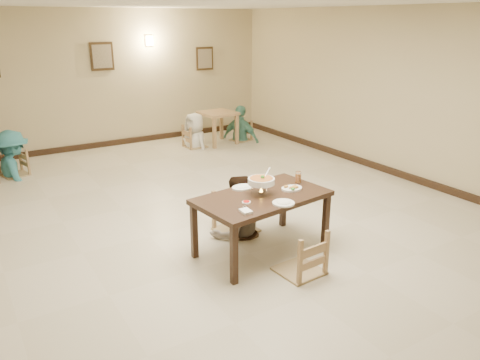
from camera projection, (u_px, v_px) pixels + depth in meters
floor at (208, 222)px, 6.72m from camera, size 10.00×10.00×0.00m
wall_back at (99, 80)px, 10.24m from camera, size 10.00×0.00×10.00m
wall_right at (407, 95)px, 8.22m from camera, size 0.00×10.00×10.00m
baseboard_back at (106, 144)px, 10.69m from camera, size 8.00×0.06×0.12m
baseboard_right at (397, 173)px, 8.67m from camera, size 0.06×10.00×0.12m
picture_b at (102, 56)px, 10.10m from camera, size 0.50×0.04×0.60m
picture_c at (205, 59)px, 11.39m from camera, size 0.45×0.04×0.55m
wall_sconce at (149, 41)px, 10.55m from camera, size 0.16×0.05×0.22m
main_table at (262, 201)px, 5.68m from camera, size 1.70×1.09×0.75m
chair_far at (236, 195)px, 6.28m from camera, size 0.50×0.50×1.06m
chair_near at (301, 231)px, 5.24m from camera, size 0.48×0.48×1.03m
main_diner at (237, 176)px, 6.12m from camera, size 0.81×0.64×1.64m
curry_warmer at (261, 181)px, 5.62m from camera, size 0.36×0.32×0.29m
rice_plate_far at (243, 187)px, 5.87m from camera, size 0.29×0.29×0.07m
rice_plate_near at (283, 203)px, 5.38m from camera, size 0.26×0.26×0.06m
fried_plate at (292, 188)px, 5.83m from camera, size 0.28×0.28×0.06m
chili_dish at (246, 202)px, 5.40m from camera, size 0.10×0.10×0.02m
napkin_cutlery at (246, 211)px, 5.15m from camera, size 0.14×0.22×0.03m
drink_glass at (298, 178)px, 6.06m from camera, size 0.08×0.08×0.15m
bg_table_right at (218, 118)px, 10.77m from camera, size 0.81×0.81×0.75m
bg_chair_lr at (12, 152)px, 8.59m from camera, size 0.42×0.42×0.91m
bg_chair_rl at (195, 126)px, 10.52m from camera, size 0.45×0.45×0.95m
bg_chair_rr at (241, 122)px, 11.10m from camera, size 0.42×0.42×0.89m
bg_diner_b at (8, 131)px, 8.46m from camera, size 0.83×1.20×1.71m
bg_diner_c at (194, 113)px, 10.42m from camera, size 0.62×0.84×1.56m
bg_diner_d at (241, 106)px, 10.97m from camera, size 0.81×1.06×1.68m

